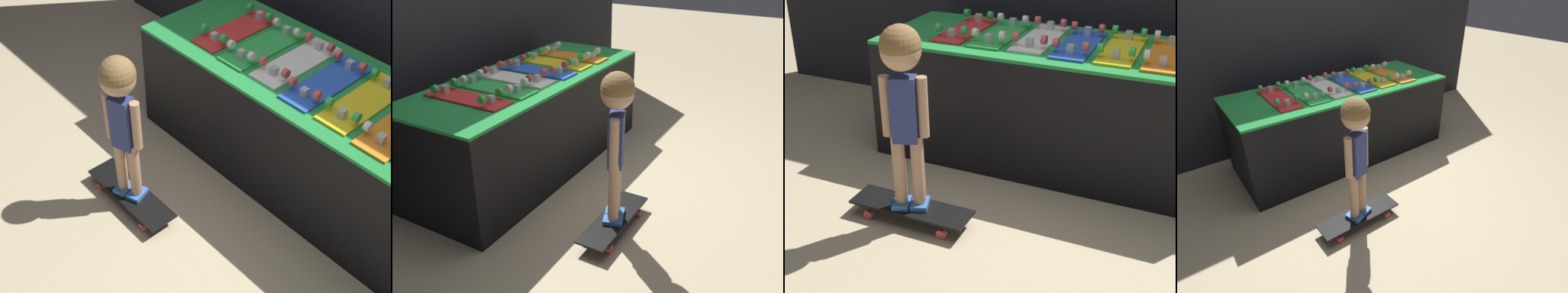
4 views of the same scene
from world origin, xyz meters
TOP-DOWN VIEW (x-y plane):
  - ground_plane at (0.00, 0.00)m, footprint 16.00×16.00m
  - back_wall at (0.00, 1.19)m, footprint 5.30×0.10m
  - display_rack at (0.00, 0.52)m, footprint 2.18×0.83m
  - skateboard_red_on_rack at (-0.63, 0.54)m, footprint 0.20×0.62m
  - skateboard_green_on_rack at (-0.38, 0.52)m, footprint 0.20×0.62m
  - skateboard_white_on_rack at (-0.13, 0.54)m, footprint 0.20×0.62m
  - skateboard_blue_on_rack at (0.13, 0.51)m, footprint 0.20×0.62m
  - skateboard_yellow_on_rack at (0.38, 0.52)m, footprint 0.20×0.62m
  - skateboard_orange_on_rack at (0.63, 0.50)m, footprint 0.20×0.62m
  - skateboard_on_floor at (-0.48, -0.49)m, footprint 0.68×0.20m
  - child at (-0.48, -0.49)m, footprint 0.23×0.20m

SIDE VIEW (x-z plane):
  - ground_plane at x=0.00m, z-range 0.00..0.00m
  - skateboard_on_floor at x=-0.48m, z-range 0.03..0.12m
  - display_rack at x=0.00m, z-range 0.00..0.77m
  - child at x=-0.48m, z-range 0.29..1.28m
  - skateboard_red_on_rack at x=-0.63m, z-range 0.74..0.84m
  - skateboard_green_on_rack at x=-0.38m, z-range 0.74..0.84m
  - skateboard_white_on_rack at x=-0.13m, z-range 0.74..0.84m
  - skateboard_blue_on_rack at x=0.13m, z-range 0.74..0.84m
  - skateboard_yellow_on_rack at x=0.38m, z-range 0.74..0.84m
  - skateboard_orange_on_rack at x=0.63m, z-range 0.74..0.84m
  - back_wall at x=0.00m, z-range 0.00..2.35m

